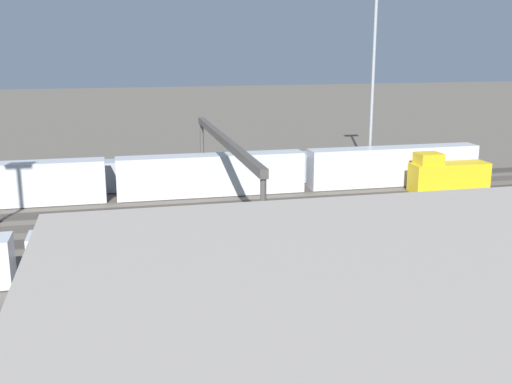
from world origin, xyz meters
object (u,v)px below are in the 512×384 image
Objects in this scene: train_on_track_0 at (68,178)px; light_mast_2 at (374,57)px; train_on_track_6 at (1,260)px; train_on_track_1 at (212,175)px; signal_gantry at (225,147)px; train_on_track_2 at (447,175)px.

light_mast_2 is at bearing -174.75° from train_on_track_0.
train_on_track_6 is 32.35m from train_on_track_1.
train_on_track_0 is 44.54m from light_mast_2.
signal_gantry is at bearing 37.29° from light_mast_2.
train_on_track_1 is at bearing 163.89° from train_on_track_0.
signal_gantry reaches higher than train_on_track_2.
train_on_track_1 is at bearing 19.76° from light_mast_2.
train_on_track_6 is 2.59× the size of signal_gantry.
train_on_track_6 reaches higher than train_on_track_0.
light_mast_2 is (-41.96, -3.85, 14.42)m from train_on_track_0.
train_on_track_1 is 2.79× the size of light_mast_2.
light_mast_2 is 0.73× the size of signal_gantry.
signal_gantry is at bearing -143.70° from train_on_track_6.
train_on_track_1 is 18.03m from train_on_track_0.
train_on_track_1 is 29.61m from light_mast_2.
train_on_track_6 is 0.95× the size of train_on_track_0.
train_on_track_2 is at bearing 167.86° from train_on_track_0.
light_mast_2 is at bearing -143.16° from train_on_track_6.
train_on_track_1 is at bearing -90.63° from signal_gantry.
light_mast_2 is (-45.18, -33.85, 14.35)m from train_on_track_6.
signal_gantry is at bearing 138.91° from train_on_track_0.
train_on_track_0 is (-3.22, -30.00, -0.07)m from train_on_track_6.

